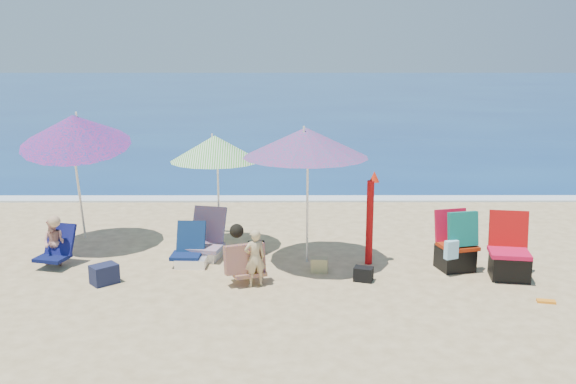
{
  "coord_description": "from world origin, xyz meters",
  "views": [
    {
      "loc": [
        -0.32,
        -7.93,
        3.12
      ],
      "look_at": [
        -0.3,
        1.0,
        1.1
      ],
      "focal_mm": 38.87,
      "sensor_mm": 36.0,
      "label": 1
    }
  ],
  "objects_px": {
    "chair_navy": "(191,254)",
    "umbrella_striped": "(215,148)",
    "chair_rainbow": "(204,245)",
    "camp_chair_right": "(456,248)",
    "umbrella_blue": "(74,130)",
    "person_left": "(55,242)",
    "camp_chair_left": "(509,259)",
    "person_center": "(249,257)",
    "furled_umbrella": "(371,214)",
    "umbrella_turquoise": "(306,142)"
  },
  "relations": [
    {
      "from": "umbrella_blue",
      "to": "chair_navy",
      "type": "xyz_separation_m",
      "value": [
        1.88,
        -0.85,
        -1.75
      ]
    },
    {
      "from": "umbrella_striped",
      "to": "camp_chair_left",
      "type": "distance_m",
      "value": 4.66
    },
    {
      "from": "chair_rainbow",
      "to": "person_center",
      "type": "height_order",
      "value": "person_center"
    },
    {
      "from": "umbrella_striped",
      "to": "camp_chair_right",
      "type": "xyz_separation_m",
      "value": [
        3.59,
        -1.02,
        -1.31
      ]
    },
    {
      "from": "camp_chair_left",
      "to": "person_left",
      "type": "distance_m",
      "value": 6.58
    },
    {
      "from": "umbrella_turquoise",
      "to": "chair_rainbow",
      "type": "bearing_deg",
      "value": 168.13
    },
    {
      "from": "umbrella_turquoise",
      "to": "umbrella_blue",
      "type": "distance_m",
      "value": 3.69
    },
    {
      "from": "umbrella_blue",
      "to": "camp_chair_right",
      "type": "xyz_separation_m",
      "value": [
        5.78,
        -1.09,
        -1.59
      ]
    },
    {
      "from": "umbrella_blue",
      "to": "person_left",
      "type": "relative_size",
      "value": 2.95
    },
    {
      "from": "furled_umbrella",
      "to": "camp_chair_left",
      "type": "bearing_deg",
      "value": -17.93
    },
    {
      "from": "camp_chair_right",
      "to": "person_left",
      "type": "height_order",
      "value": "camp_chair_right"
    },
    {
      "from": "camp_chair_left",
      "to": "person_left",
      "type": "xyz_separation_m",
      "value": [
        -6.56,
        0.52,
        0.08
      ]
    },
    {
      "from": "furled_umbrella",
      "to": "person_left",
      "type": "distance_m",
      "value": 4.7
    },
    {
      "from": "chair_navy",
      "to": "camp_chair_right",
      "type": "relative_size",
      "value": 0.68
    },
    {
      "from": "umbrella_blue",
      "to": "furled_umbrella",
      "type": "height_order",
      "value": "umbrella_blue"
    },
    {
      "from": "person_left",
      "to": "camp_chair_left",
      "type": "bearing_deg",
      "value": -4.56
    },
    {
      "from": "umbrella_striped",
      "to": "umbrella_blue",
      "type": "bearing_deg",
      "value": 178.32
    },
    {
      "from": "umbrella_blue",
      "to": "chair_navy",
      "type": "relative_size",
      "value": 3.81
    },
    {
      "from": "chair_navy",
      "to": "camp_chair_left",
      "type": "xyz_separation_m",
      "value": [
        4.56,
        -0.57,
        0.12
      ]
    },
    {
      "from": "umbrella_turquoise",
      "to": "person_left",
      "type": "height_order",
      "value": "umbrella_turquoise"
    },
    {
      "from": "chair_navy",
      "to": "camp_chair_right",
      "type": "distance_m",
      "value": 3.91
    },
    {
      "from": "camp_chair_right",
      "to": "chair_navy",
      "type": "bearing_deg",
      "value": 176.58
    },
    {
      "from": "furled_umbrella",
      "to": "umbrella_blue",
      "type": "bearing_deg",
      "value": 169.91
    },
    {
      "from": "chair_rainbow",
      "to": "person_center",
      "type": "xyz_separation_m",
      "value": [
        0.76,
        -1.18,
        0.19
      ]
    },
    {
      "from": "person_center",
      "to": "person_left",
      "type": "xyz_separation_m",
      "value": [
        -2.92,
        0.78,
        -0.03
      ]
    },
    {
      "from": "umbrella_turquoise",
      "to": "person_left",
      "type": "xyz_separation_m",
      "value": [
        -3.71,
        -0.07,
        -1.48
      ]
    },
    {
      "from": "chair_rainbow",
      "to": "camp_chair_left",
      "type": "relative_size",
      "value": 0.84
    },
    {
      "from": "umbrella_striped",
      "to": "chair_rainbow",
      "type": "height_order",
      "value": "umbrella_striped"
    },
    {
      "from": "camp_chair_left",
      "to": "umbrella_striped",
      "type": "bearing_deg",
      "value": 162.29
    },
    {
      "from": "chair_navy",
      "to": "umbrella_striped",
      "type": "bearing_deg",
      "value": 68.35
    },
    {
      "from": "umbrella_turquoise",
      "to": "furled_umbrella",
      "type": "xyz_separation_m",
      "value": [
        0.97,
        0.02,
        -1.07
      ]
    },
    {
      "from": "chair_navy",
      "to": "person_left",
      "type": "height_order",
      "value": "person_left"
    },
    {
      "from": "umbrella_striped",
      "to": "person_left",
      "type": "distance_m",
      "value": 2.77
    },
    {
      "from": "furled_umbrella",
      "to": "camp_chair_right",
      "type": "bearing_deg",
      "value": -12.63
    },
    {
      "from": "umbrella_turquoise",
      "to": "person_left",
      "type": "bearing_deg",
      "value": -178.96
    },
    {
      "from": "umbrella_turquoise",
      "to": "camp_chair_left",
      "type": "height_order",
      "value": "umbrella_turquoise"
    },
    {
      "from": "person_center",
      "to": "person_left",
      "type": "relative_size",
      "value": 1.02
    },
    {
      "from": "chair_navy",
      "to": "person_center",
      "type": "relative_size",
      "value": 0.76
    },
    {
      "from": "furled_umbrella",
      "to": "camp_chair_right",
      "type": "xyz_separation_m",
      "value": [
        1.22,
        -0.27,
        -0.45
      ]
    },
    {
      "from": "umbrella_blue",
      "to": "furled_umbrella",
      "type": "xyz_separation_m",
      "value": [
        4.56,
        -0.81,
        -1.14
      ]
    },
    {
      "from": "umbrella_blue",
      "to": "chair_rainbow",
      "type": "distance_m",
      "value": 2.72
    },
    {
      "from": "chair_navy",
      "to": "chair_rainbow",
      "type": "distance_m",
      "value": 0.39
    },
    {
      "from": "chair_rainbow",
      "to": "person_center",
      "type": "distance_m",
      "value": 1.42
    },
    {
      "from": "chair_navy",
      "to": "umbrella_turquoise",
      "type": "bearing_deg",
      "value": 0.73
    },
    {
      "from": "umbrella_striped",
      "to": "camp_chair_left",
      "type": "height_order",
      "value": "umbrella_striped"
    },
    {
      "from": "umbrella_striped",
      "to": "chair_rainbow",
      "type": "xyz_separation_m",
      "value": [
        -0.15,
        -0.44,
        -1.44
      ]
    },
    {
      "from": "chair_rainbow",
      "to": "camp_chair_left",
      "type": "bearing_deg",
      "value": -11.77
    },
    {
      "from": "chair_rainbow",
      "to": "camp_chair_right",
      "type": "bearing_deg",
      "value": -8.83
    },
    {
      "from": "camp_chair_left",
      "to": "camp_chair_right",
      "type": "relative_size",
      "value": 1.03
    },
    {
      "from": "chair_rainbow",
      "to": "person_left",
      "type": "height_order",
      "value": "person_left"
    }
  ]
}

